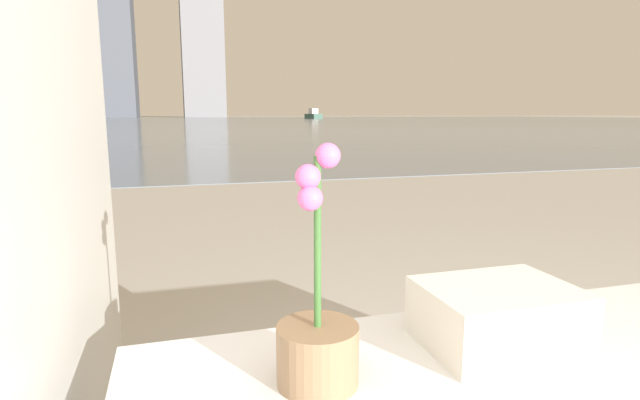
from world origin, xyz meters
name	(u,v)px	position (x,y,z in m)	size (l,w,h in m)	color
potted_orchid	(318,338)	(-0.47, 0.75, 0.61)	(0.14, 0.14, 0.41)	#8C6B4C
towel_stack	(498,316)	(-0.09, 0.79, 0.59)	(0.29, 0.22, 0.12)	silver
harbor_water	(177,121)	(0.00, 62.00, 0.01)	(180.00, 110.00, 0.01)	slate
harbor_boat_1	(313,115)	(22.82, 83.74, 0.61)	(2.02, 4.70, 1.71)	#335647
harbor_boat_2	(80,116)	(-9.08, 52.89, 0.68)	(3.13, 5.36, 1.90)	#2D2D33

